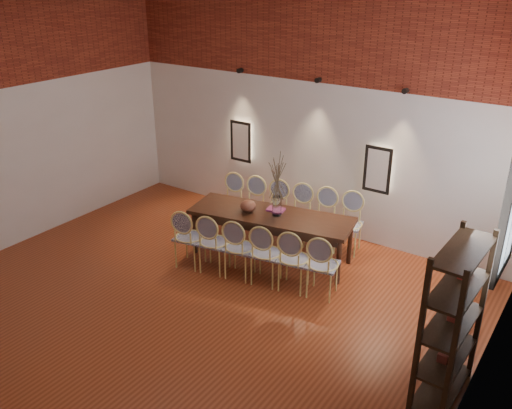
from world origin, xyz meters
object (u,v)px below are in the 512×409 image
Objects in this scene: chair_near_a at (190,237)px; chair_far_e at (323,220)px; chair_far_a at (230,204)px; chair_far_f at (348,225)px; chair_near_b at (214,242)px; chair_near_d at (266,253)px; dining_table at (271,236)px; chair_far_c at (275,212)px; chair_far_b at (252,207)px; chair_near_e at (294,259)px; vase at (277,206)px; chair_near_c at (240,247)px; chair_near_f at (323,265)px; shelving_rack at (452,323)px; book at (276,210)px; bowl at (248,206)px; chair_far_d at (298,216)px.

chair_near_a and chair_far_e have the same top height.
chair_far_f is at bearing -180.00° from chair_far_a.
chair_far_e is (0.96, 1.57, 0.00)m from chair_near_b.
chair_near_d is at bearing 0.00° from chair_near_b.
chair_far_f reaches higher than dining_table.
chair_far_b is at bearing 0.00° from chair_far_c.
chair_near_e is 3.13× the size of vase.
chair_near_c and chair_near_e have the same top height.
chair_near_e is 1.00× the size of chair_far_a.
vase is at bearing 144.12° from chair_near_f.
chair_far_a and chair_far_f have the same top height.
dining_table is at bearing 146.70° from chair_far_a.
chair_far_e is at bearing 58.67° from chair_near_c.
shelving_rack is at bearing 137.77° from chair_far_c.
chair_far_e is 0.52× the size of shelving_rack.
shelving_rack is (3.42, -2.07, 0.43)m from chair_far_c.
chair_near_c reaches higher than book.
chair_far_b is at bearing 132.40° from chair_near_e.
dining_table is 2.64× the size of chair_far_c.
chair_near_c is at bearing -106.93° from dining_table.
chair_near_b is (-0.48, -0.78, 0.09)m from dining_table.
bowl is at bearing 131.94° from chair_near_d.
chair_far_e is (-0.26, 1.33, 0.00)m from chair_near_e.
chair_far_f is at bearing 38.72° from bowl.
chair_near_b is 0.77m from bowl.
vase is (-0.79, -0.85, 0.43)m from chair_far_f.
vase reaches higher than chair_far_c.
chair_near_b and chair_far_a have the same top height.
shelving_rack is at bearing -21.12° from bowl.
dining_table is 2.64× the size of chair_far_e.
dining_table is 9.53× the size of book.
vase is at bearing 43.52° from chair_near_b.
shelving_rack reaches higher than chair_near_f.
chair_near_c and chair_far_a have the same top height.
book is at bearing 112.91° from chair_far_c.
shelving_rack is at bearing -27.17° from book.
chair_far_f is (0.88, 0.86, 0.09)m from dining_table.
chair_far_a reaches higher than dining_table.
chair_near_e reaches higher than bowl.
chair_near_a and chair_near_e have the same top height.
chair_far_f is (1.62, 0.32, 0.00)m from chair_far_b.
chair_near_a is 2.47m from chair_far_f.
chair_far_f is at bearing -180.00° from chair_far_b.
chair_near_f is 1.23m from vase.
vase is 1.25× the size of bowl.
dining_table is 1.24m from chair_near_f.
chair_far_a and chair_far_b have the same top height.
chair_near_a is at bearing 180.00° from chair_near_c.
chair_near_b and chair_far_b have the same top height.
chair_far_d is (-1.07, 1.17, 0.00)m from chair_near_f.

